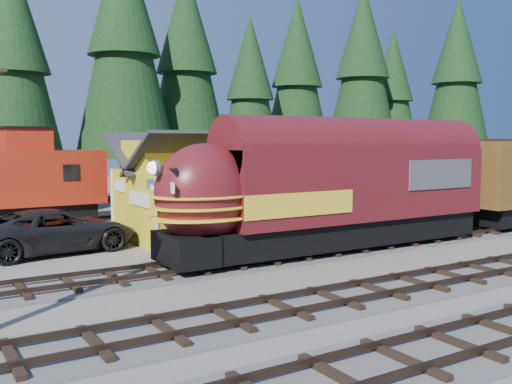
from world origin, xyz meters
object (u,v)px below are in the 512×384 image
depot (243,177)px  caboose (10,183)px  locomotive (325,194)px  pickup_truck_a (56,231)px

depot → caboose: caboose is taller
locomotive → caboose: caboose is taller
locomotive → caboose: (-10.38, 14.00, -0.02)m
locomotive → pickup_truck_a: bearing=147.1°
caboose → locomotive: bearing=-53.5°
depot → locomotive: bearing=-88.2°
locomotive → pickup_truck_a: 11.72m
caboose → pickup_truck_a: caboose is taller
locomotive → pickup_truck_a: size_ratio=2.37×
depot → locomotive: size_ratio=0.79×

